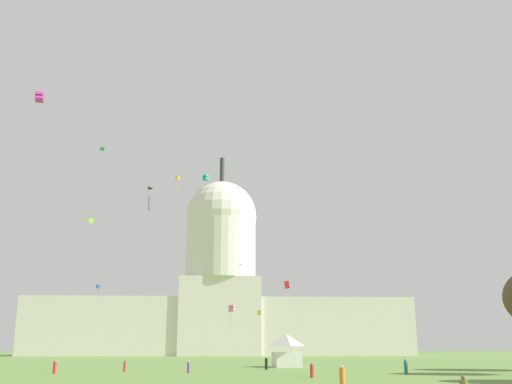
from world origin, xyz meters
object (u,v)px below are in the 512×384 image
at_px(kite_lime_mid, 91,221).
at_px(kite_yellow_low, 259,313).
at_px(kite_gold_high, 178,178).
at_px(person_orange_lawn_far_right, 342,376).
at_px(person_red_mid_center, 312,371).
at_px(person_red_edge_west, 55,367).
at_px(kite_turquoise_high, 206,178).
at_px(kite_red_low, 287,285).
at_px(person_purple_front_left, 188,367).
at_px(kite_black_mid, 153,192).
at_px(kite_blue_mid, 99,287).
at_px(capitol_building, 220,294).
at_px(kite_magenta_high, 40,97).
at_px(kite_green_high, 102,149).
at_px(event_tent, 286,350).
at_px(person_red_front_right, 125,366).
at_px(kite_orange_mid, 238,268).
at_px(kite_pink_low, 232,309).
at_px(person_black_near_tent, 266,364).
at_px(person_teal_back_right, 406,367).

height_order(kite_lime_mid, kite_yellow_low, kite_lime_mid).
bearing_deg(kite_gold_high, person_orange_lawn_far_right, -113.69).
relative_size(person_red_mid_center, person_red_edge_west, 0.94).
distance_m(person_red_edge_west, person_orange_lawn_far_right, 37.78).
bearing_deg(person_red_mid_center, kite_turquoise_high, -175.64).
relative_size(kite_turquoise_high, kite_red_low, 2.96).
bearing_deg(person_purple_front_left, kite_black_mid, -2.49).
bearing_deg(kite_blue_mid, person_orange_lawn_far_right, -121.09).
relative_size(capitol_building, person_red_mid_center, 90.95).
distance_m(kite_black_mid, kite_red_low, 47.30).
xyz_separation_m(kite_magenta_high, kite_green_high, (-2.58, 53.64, 10.96)).
height_order(event_tent, kite_green_high, kite_green_high).
bearing_deg(event_tent, kite_black_mid, -123.48).
height_order(person_red_front_right, person_red_edge_west, person_red_edge_west).
bearing_deg(person_red_mid_center, kite_red_low, 170.11).
bearing_deg(kite_orange_mid, kite_magenta_high, -19.82).
bearing_deg(event_tent, person_red_mid_center, -93.37).
height_order(kite_gold_high, kite_yellow_low, kite_gold_high).
xyz_separation_m(person_red_edge_west, kite_lime_mid, (-10.26, 59.99, 30.21)).
relative_size(kite_orange_mid, kite_pink_low, 1.01).
bearing_deg(person_black_near_tent, person_purple_front_left, 143.19).
distance_m(kite_magenta_high, kite_pink_low, 40.62).
xyz_separation_m(capitol_building, person_teal_back_right, (21.77, -149.46, -20.99)).
xyz_separation_m(person_black_near_tent, kite_pink_low, (-4.87, 4.32, 7.82)).
relative_size(person_purple_front_left, kite_red_low, 0.98).
xyz_separation_m(person_black_near_tent, kite_orange_mid, (-2.47, 51.99, 20.23)).
height_order(person_teal_back_right, kite_black_mid, kite_black_mid).
height_order(person_purple_front_left, kite_green_high, kite_green_high).
bearing_deg(kite_lime_mid, kite_green_high, 135.28).
bearing_deg(person_red_front_right, person_red_mid_center, 93.57).
relative_size(kite_lime_mid, kite_orange_mid, 0.63).
xyz_separation_m(event_tent, person_purple_front_left, (-14.40, -20.69, -1.88)).
distance_m(kite_yellow_low, kite_red_low, 21.49).
xyz_separation_m(kite_turquoise_high, kite_pink_low, (5.54, -42.70, -32.65)).
height_order(capitol_building, person_purple_front_left, capitol_building).
bearing_deg(kite_magenta_high, kite_gold_high, -117.94).
distance_m(kite_green_high, kite_yellow_low, 50.81).
distance_m(person_red_front_right, kite_red_low, 40.25).
relative_size(person_red_edge_west, kite_turquoise_high, 0.36).
xyz_separation_m(person_orange_lawn_far_right, kite_pink_low, (-8.48, 39.42, 7.92)).
bearing_deg(person_red_front_right, person_teal_back_right, 115.22).
height_order(person_black_near_tent, kite_turquoise_high, kite_turquoise_high).
bearing_deg(kite_black_mid, kite_lime_mid, 17.38).
xyz_separation_m(event_tent, kite_orange_mid, (-6.51, 41.41, 18.49)).
xyz_separation_m(kite_gold_high, kite_lime_mid, (-20.71, 18.36, -5.29)).
distance_m(person_orange_lawn_far_right, kite_yellow_low, 79.39).
bearing_deg(kite_turquoise_high, person_orange_lawn_far_right, -131.87).
distance_m(event_tent, kite_yellow_low, 34.07).
bearing_deg(person_red_edge_west, person_red_front_right, -119.36).
height_order(kite_lime_mid, kite_red_low, kite_lime_mid).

